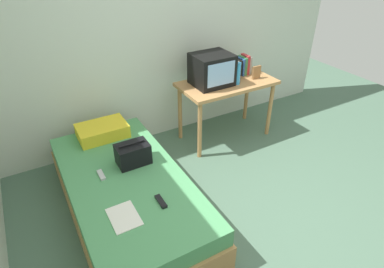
{
  "coord_description": "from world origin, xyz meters",
  "views": [
    {
      "loc": [
        -1.48,
        -1.45,
        2.29
      ],
      "look_at": [
        -0.08,
        1.0,
        0.51
      ],
      "focal_mm": 30.29,
      "sensor_mm": 36.0,
      "label": 1
    }
  ],
  "objects": [
    {
      "name": "remote_silver",
      "position": [
        -1.07,
        0.9,
        0.45
      ],
      "size": [
        0.04,
        0.14,
        0.02
      ],
      "primitive_type": "cube",
      "color": "#B7B7BC",
      "rests_on": "bed"
    },
    {
      "name": "bed",
      "position": [
        -0.89,
        0.77,
        0.22
      ],
      "size": [
        1.0,
        2.0,
        0.44
      ],
      "color": "#B27F4C",
      "rests_on": "ground"
    },
    {
      "name": "magazine",
      "position": [
        -1.06,
        0.33,
        0.44
      ],
      "size": [
        0.21,
        0.29,
        0.01
      ],
      "primitive_type": "cube",
      "color": "white",
      "rests_on": "bed"
    },
    {
      "name": "handbag",
      "position": [
        -0.75,
        0.94,
        0.54
      ],
      "size": [
        0.3,
        0.2,
        0.22
      ],
      "color": "black",
      "rests_on": "bed"
    },
    {
      "name": "remote_dark",
      "position": [
        -0.75,
        0.33,
        0.45
      ],
      "size": [
        0.04,
        0.16,
        0.02
      ],
      "primitive_type": "cube",
      "color": "black",
      "rests_on": "bed"
    },
    {
      "name": "book_row",
      "position": [
        0.96,
        1.6,
        0.87
      ],
      "size": [
        0.24,
        0.17,
        0.24
      ],
      "color": "gray",
      "rests_on": "desk"
    },
    {
      "name": "tv",
      "position": [
        0.47,
        1.51,
        0.94
      ],
      "size": [
        0.44,
        0.39,
        0.36
      ],
      "color": "black",
      "rests_on": "desk"
    },
    {
      "name": "wall_back",
      "position": [
        0.0,
        2.0,
        1.3
      ],
      "size": [
        5.2,
        0.1,
        2.6
      ],
      "primitive_type": "cube",
      "color": "silver",
      "rests_on": "ground"
    },
    {
      "name": "ground_plane",
      "position": [
        0.0,
        0.0,
        0.0
      ],
      "size": [
        8.0,
        8.0,
        0.0
      ],
      "primitive_type": "plane",
      "color": "#4C6B56"
    },
    {
      "name": "water_bottle",
      "position": [
        0.73,
        1.37,
        0.89
      ],
      "size": [
        0.08,
        0.08,
        0.26
      ],
      "primitive_type": "cylinder",
      "color": "#3399DB",
      "rests_on": "desk"
    },
    {
      "name": "picture_frame",
      "position": [
        1.03,
        1.38,
        0.84
      ],
      "size": [
        0.11,
        0.02,
        0.16
      ],
      "primitive_type": "cube",
      "color": "olive",
      "rests_on": "desk"
    },
    {
      "name": "pillow",
      "position": [
        -0.86,
        1.54,
        0.51
      ],
      "size": [
        0.5,
        0.34,
        0.14
      ],
      "primitive_type": "cube",
      "color": "yellow",
      "rests_on": "bed"
    },
    {
      "name": "desk",
      "position": [
        0.67,
        1.47,
        0.66
      ],
      "size": [
        1.16,
        0.6,
        0.76
      ],
      "color": "#B27F4C",
      "rests_on": "ground"
    }
  ]
}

